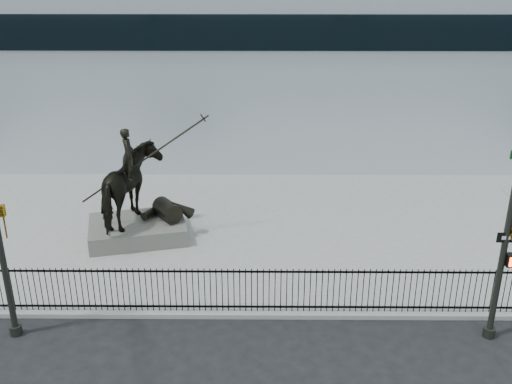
{
  "coord_description": "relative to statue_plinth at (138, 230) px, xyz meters",
  "views": [
    {
      "loc": [
        0.23,
        -14.5,
        10.79
      ],
      "look_at": [
        0.08,
        6.0,
        2.17
      ],
      "focal_mm": 42.0,
      "sensor_mm": 36.0,
      "label": 1
    }
  ],
  "objects": [
    {
      "name": "building",
      "position": [
        4.5,
        13.8,
        4.01
      ],
      "size": [
        44.0,
        14.0,
        9.0
      ],
      "primitive_type": "cube",
      "color": "silver",
      "rests_on": "ground"
    },
    {
      "name": "picket_fence",
      "position": [
        4.5,
        -4.95,
        0.41
      ],
      "size": [
        22.1,
        0.1,
        1.5
      ],
      "color": "black",
      "rests_on": "plaza"
    },
    {
      "name": "ground",
      "position": [
        4.5,
        -6.2,
        -0.49
      ],
      "size": [
        120.0,
        120.0,
        0.0
      ],
      "primitive_type": "plane",
      "color": "black",
      "rests_on": "ground"
    },
    {
      "name": "statue_plinth",
      "position": [
        0.0,
        0.0,
        0.0
      ],
      "size": [
        4.09,
        3.25,
        0.68
      ],
      "primitive_type": "cube",
      "rotation": [
        0.0,
        0.0,
        0.23
      ],
      "color": "#595751",
      "rests_on": "plaza"
    },
    {
      "name": "plaza",
      "position": [
        4.5,
        0.8,
        -0.41
      ],
      "size": [
        30.0,
        12.0,
        0.15
      ],
      "primitive_type": "cube",
      "color": "gray",
      "rests_on": "ground"
    },
    {
      "name": "equestrian_statue",
      "position": [
        0.07,
        0.02,
        1.76
      ],
      "size": [
        4.53,
        3.35,
        3.93
      ],
      "rotation": [
        0.0,
        0.0,
        0.23
      ],
      "color": "black",
      "rests_on": "statue_plinth"
    }
  ]
}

